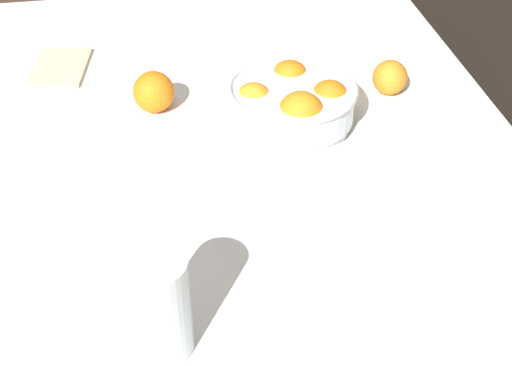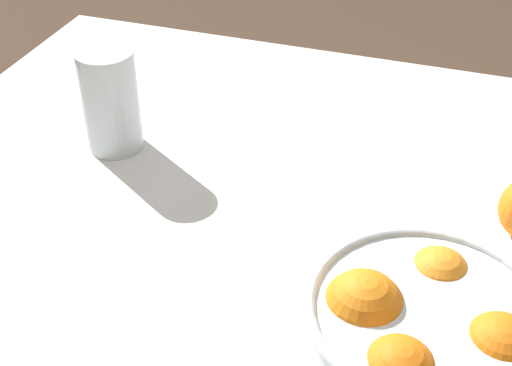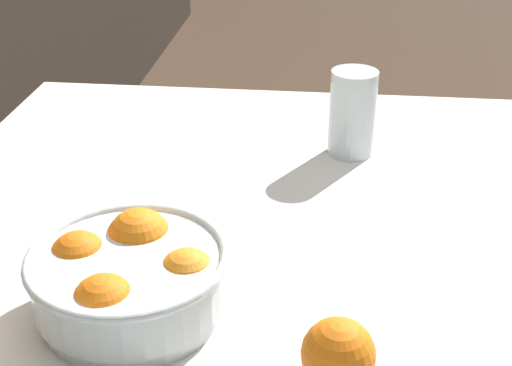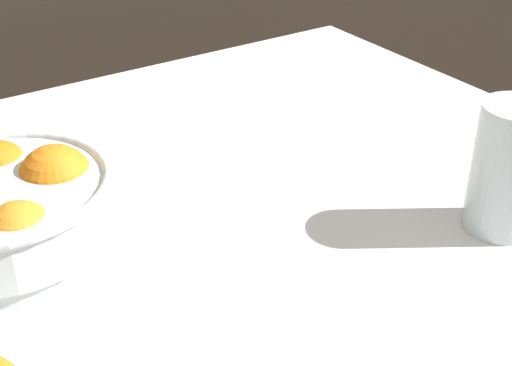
{
  "view_description": "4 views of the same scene",
  "coord_description": "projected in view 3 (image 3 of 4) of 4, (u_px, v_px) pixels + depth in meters",
  "views": [
    {
      "loc": [
        1.01,
        -0.11,
        1.45
      ],
      "look_at": [
        0.2,
        0.02,
        0.8
      ],
      "focal_mm": 50.0,
      "sensor_mm": 36.0,
      "label": 1
    },
    {
      "loc": [
        -0.06,
        0.62,
        1.29
      ],
      "look_at": [
        0.16,
        -0.03,
        0.78
      ],
      "focal_mm": 50.0,
      "sensor_mm": 36.0,
      "label": 2
    },
    {
      "loc": [
        -0.72,
        -0.09,
        1.26
      ],
      "look_at": [
        0.19,
        0.01,
        0.77
      ],
      "focal_mm": 50.0,
      "sensor_mm": 36.0,
      "label": 3
    },
    {
      "loc": [
        -0.19,
        -0.54,
        1.17
      ],
      "look_at": [
        0.17,
        0.0,
        0.79
      ],
      "focal_mm": 50.0,
      "sensor_mm": 36.0,
      "label": 4
    }
  ],
  "objects": [
    {
      "name": "orange_loose_front",
      "position": [
        338.0,
        354.0,
        0.73
      ],
      "size": [
        0.08,
        0.08,
        0.08
      ],
      "primitive_type": "sphere",
      "color": "orange",
      "rests_on": "dining_table"
    },
    {
      "name": "dining_table",
      "position": [
        246.0,
        327.0,
        0.93
      ],
      "size": [
        1.4,
        1.06,
        0.72
      ],
      "color": "white",
      "rests_on": "ground_plane"
    },
    {
      "name": "fruit_bowl",
      "position": [
        129.0,
        277.0,
        0.84
      ],
      "size": [
        0.24,
        0.24,
        0.1
      ],
      "color": "silver",
      "rests_on": "dining_table"
    },
    {
      "name": "juice_glass",
      "position": [
        352.0,
        116.0,
        1.21
      ],
      "size": [
        0.08,
        0.08,
        0.15
      ],
      "color": "#F4A314",
      "rests_on": "dining_table"
    }
  ]
}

